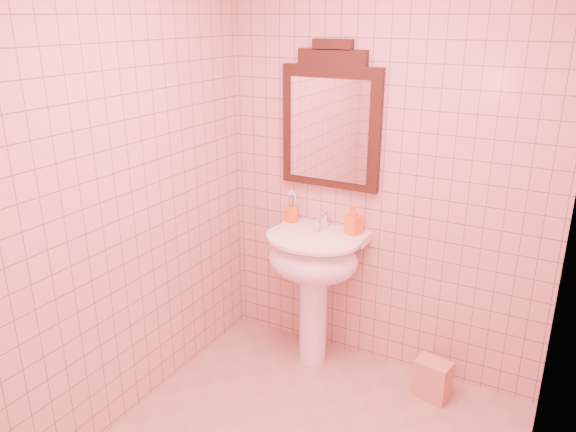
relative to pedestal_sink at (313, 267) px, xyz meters
The scene contains 7 objects.
back_wall 0.71m from the pedestal_sink, 34.84° to the left, with size 2.00×0.02×2.50m, color #CE9F90.
pedestal_sink is the anchor object (origin of this frame).
faucet 0.29m from the pedestal_sink, 90.00° to the left, with size 0.04×0.16×0.11m.
mirror 0.88m from the pedestal_sink, 90.00° to the left, with size 0.61×0.06×0.86m.
toothbrush_cup 0.38m from the pedestal_sink, 145.43° to the left, with size 0.08×0.08×0.18m.
soap_dispenser 0.38m from the pedestal_sink, 36.59° to the left, with size 0.08×0.08×0.18m, color orange.
towel 0.94m from the pedestal_sink, ahead, with size 0.19×0.13×0.24m, color tan.
Camera 1 is at (1.01, -1.92, 2.11)m, focal length 35.00 mm.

